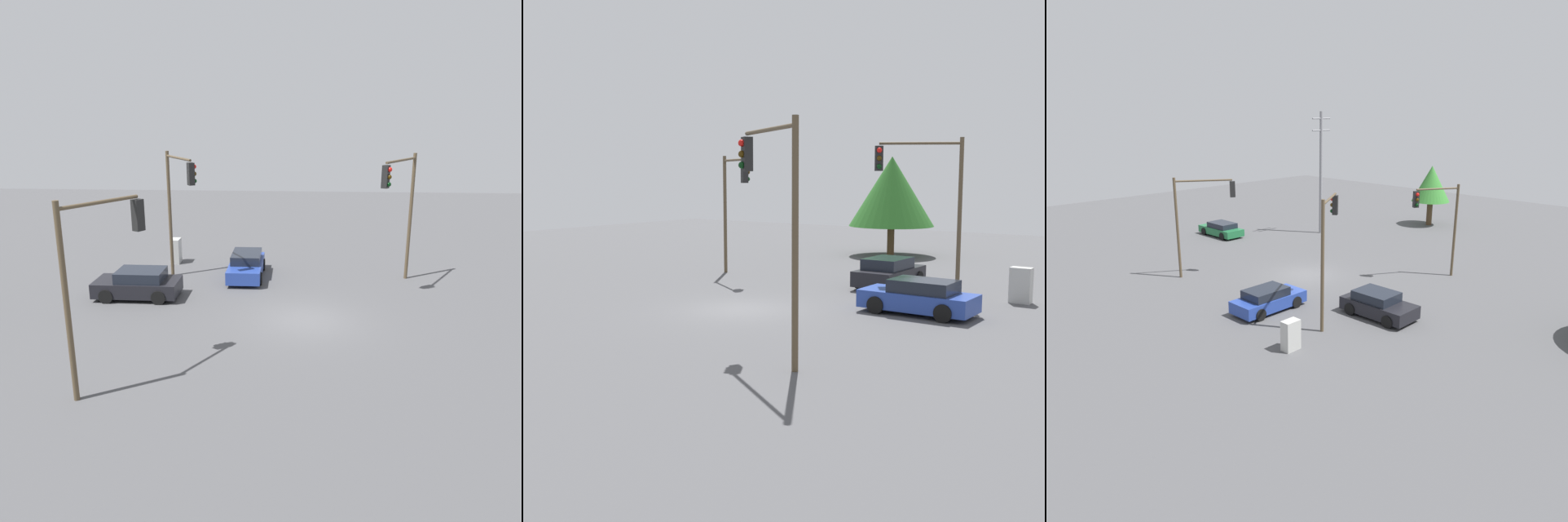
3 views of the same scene
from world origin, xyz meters
The scene contains 8 objects.
ground_plane centered at (0.00, 0.00, 0.00)m, with size 80.00×80.00×0.00m, color #4C4C4F.
sedan_dark centered at (-2.39, -8.08, 0.68)m, with size 2.07×4.07×1.40m.
sedan_blue centered at (-6.08, -3.14, 0.65)m, with size 4.33×1.89×1.34m.
traffic_signal_main centered at (-5.10, 4.83, 4.60)m, with size 3.46×2.28×6.74m.
traffic_signal_cross centered at (-4.90, -6.54, 4.63)m, with size 3.23×2.16×6.81m.
traffic_signal_aux centered at (5.92, -6.64, 4.25)m, with size 2.88×1.82×6.26m.
electrical_cabinet centered at (-8.59, -7.65, 0.74)m, with size 0.85×0.53×1.48m, color #B2B2AD.
tree_far centered at (3.11, -19.50, 4.20)m, with size 5.56×5.56×6.48m.
Camera 2 is at (-15.92, 19.63, 5.19)m, focal length 45.00 mm.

